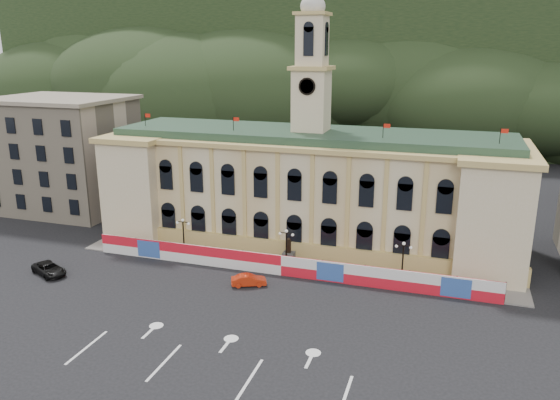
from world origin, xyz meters
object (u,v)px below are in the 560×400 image
(statue, at_px, (289,257))
(lamp_center, at_px, (286,246))
(red_sedan, at_px, (249,280))
(black_suv, at_px, (49,269))

(statue, xyz_separation_m, lamp_center, (0.00, -1.00, 1.89))
(red_sedan, distance_m, black_suv, 24.44)
(statue, bearing_deg, black_suv, -156.75)
(statue, distance_m, red_sedan, 7.47)
(lamp_center, height_order, red_sedan, lamp_center)
(statue, height_order, lamp_center, lamp_center)
(lamp_center, relative_size, black_suv, 0.90)
(statue, height_order, red_sedan, statue)
(lamp_center, xyz_separation_m, black_suv, (-26.68, -10.46, -2.35))
(red_sedan, relative_size, black_suv, 0.75)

